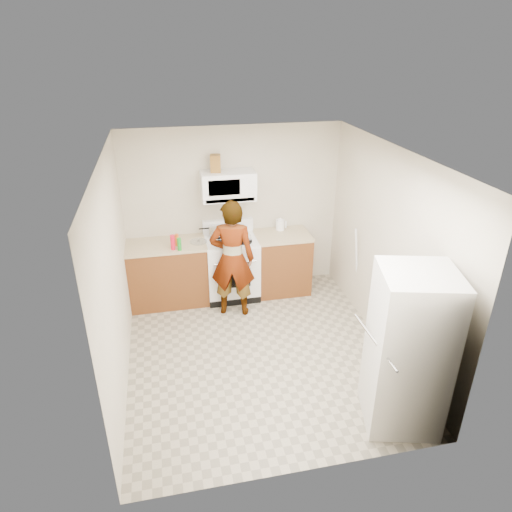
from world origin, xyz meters
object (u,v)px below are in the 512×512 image
object	(u,v)px
gas_range	(232,266)
fridge	(408,350)
microwave	(228,186)
kettle	(280,225)
person	(232,259)
saucepan	(217,230)

from	to	relation	value
gas_range	fridge	world-z (taller)	fridge
microwave	kettle	bearing A→B (deg)	4.32
microwave	kettle	distance (m)	1.05
gas_range	microwave	xyz separation A→B (m)	(0.00, 0.13, 1.21)
person	kettle	world-z (taller)	person
microwave	saucepan	size ratio (longest dim) A/B	3.18
microwave	person	world-z (taller)	microwave
fridge	kettle	size ratio (longest dim) A/B	10.71
microwave	fridge	xyz separation A→B (m)	(1.28, -2.97, -0.85)
person	kettle	bearing A→B (deg)	-127.02
gas_range	microwave	distance (m)	1.22
gas_range	fridge	bearing A→B (deg)	-65.73
kettle	saucepan	distance (m)	0.97
gas_range	microwave	bearing A→B (deg)	90.00
person	saucepan	distance (m)	0.68
gas_range	saucepan	size ratio (longest dim) A/B	4.73
kettle	saucepan	bearing A→B (deg)	-162.10
fridge	kettle	bearing A→B (deg)	113.51
gas_range	kettle	distance (m)	0.97
kettle	person	bearing A→B (deg)	-125.18
person	fridge	xyz separation A→B (m)	(1.34, -2.35, 0.00)
person	saucepan	world-z (taller)	person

